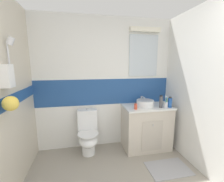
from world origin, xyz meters
TOP-DOWN VIEW (x-y plane):
  - wall_back_tiled at (0.01, 2.45)m, footprint 3.20×0.20m
  - wall_right_plain at (1.35, 1.20)m, footprint 0.10×3.48m
  - vanity_cabinet at (0.76, 2.13)m, footprint 0.90×0.56m
  - sink_basin at (0.72, 2.13)m, footprint 0.33×0.37m
  - toilet at (-0.36, 2.16)m, footprint 0.37×0.50m
  - toothbrush_cup at (1.05, 1.95)m, footprint 0.07×0.07m
  - soap_dispenser at (0.47, 1.97)m, footprint 0.05×0.05m
  - shampoo_bottle_tall at (0.96, 1.97)m, footprint 0.06×0.06m
  - mouthwash_bottle at (1.13, 1.96)m, footprint 0.07×0.07m
  - bath_mat at (0.86, 1.46)m, footprint 0.65×0.43m

SIDE VIEW (x-z plane):
  - bath_mat at x=0.86m, z-range 0.00..0.01m
  - toilet at x=-0.36m, z-range -0.03..0.78m
  - vanity_cabinet at x=0.76m, z-range 0.00..0.85m
  - soap_dispenser at x=0.47m, z-range 0.83..0.97m
  - toothbrush_cup at x=1.05m, z-range 0.80..1.02m
  - sink_basin at x=0.72m, z-range 0.83..0.99m
  - mouthwash_bottle at x=1.13m, z-range 0.85..1.04m
  - shampoo_bottle_tall at x=0.96m, z-range 0.85..1.08m
  - wall_right_plain at x=1.35m, z-range 0.00..2.50m
  - wall_back_tiled at x=0.01m, z-range 0.01..2.51m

